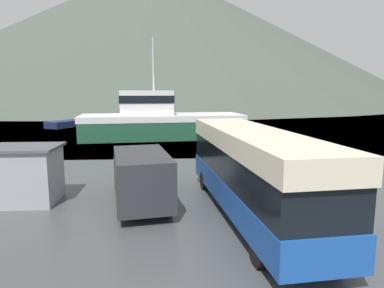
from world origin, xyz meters
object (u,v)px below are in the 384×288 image
(fishing_boat, at_px, (159,120))
(small_boat, at_px, (66,124))
(tour_bus, at_px, (251,168))
(delivery_van, at_px, (140,175))
(dock_kiosk, at_px, (23,174))
(storage_bin, at_px, (306,170))

(fishing_boat, distance_m, small_boat, 17.58)
(tour_bus, relative_size, small_boat, 1.86)
(delivery_van, relative_size, dock_kiosk, 2.10)
(fishing_boat, height_order, dock_kiosk, fishing_boat)
(small_boat, bearing_deg, dock_kiosk, -49.03)
(fishing_boat, relative_size, small_boat, 2.81)
(fishing_boat, distance_m, storage_bin, 19.61)
(dock_kiosk, relative_size, small_boat, 0.52)
(tour_bus, xyz_separation_m, delivery_van, (-4.49, 1.82, -0.67))
(tour_bus, distance_m, dock_kiosk, 9.95)
(storage_bin, height_order, dock_kiosk, dock_kiosk)
(delivery_van, xyz_separation_m, dock_kiosk, (-5.18, 0.44, 0.03))
(tour_bus, distance_m, storage_bin, 6.99)
(fishing_boat, height_order, storage_bin, fishing_boat)
(tour_bus, relative_size, delivery_van, 1.71)
(tour_bus, height_order, dock_kiosk, tour_bus)
(delivery_van, bearing_deg, fishing_boat, 79.12)
(tour_bus, relative_size, storage_bin, 10.16)
(small_boat, bearing_deg, fishing_boat, -14.31)
(tour_bus, xyz_separation_m, small_boat, (-17.19, 34.61, -1.49))
(tour_bus, bearing_deg, dock_kiosk, 161.29)
(tour_bus, height_order, delivery_van, tour_bus)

